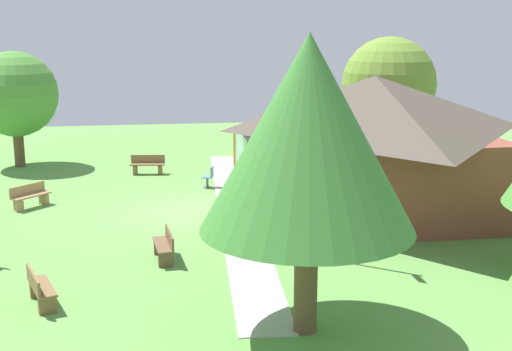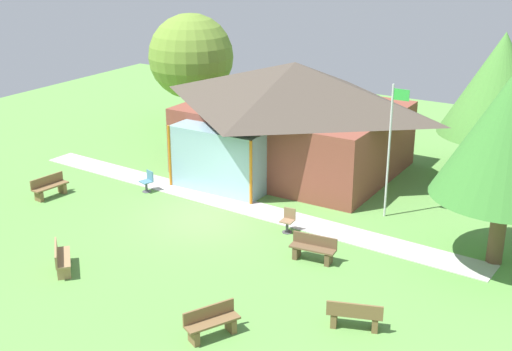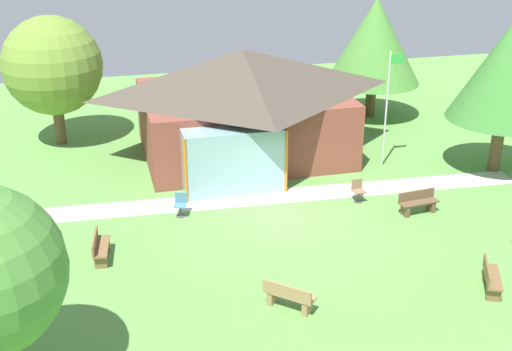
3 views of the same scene
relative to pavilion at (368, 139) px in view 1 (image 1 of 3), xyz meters
name	(u,v)px [view 1 (image 1 of 3)]	position (x,y,z in m)	size (l,w,h in m)	color
ground_plane	(185,213)	(0.09, -6.66, -2.47)	(44.00, 44.00, 0.00)	#609947
pavilion	(368,139)	(0.00, 0.00, 0.00)	(9.72, 8.61, 4.75)	brown
footpath	(237,211)	(0.09, -4.80, -2.45)	(20.14, 1.30, 0.03)	#BCB7B2
flagpole	(332,164)	(5.58, -2.83, 0.32)	(0.64, 0.08, 5.01)	silver
bench_mid_right	(165,246)	(4.90, -7.42, -2.07)	(1.54, 0.60, 0.84)	brown
bench_front_center	(30,197)	(-1.49, -12.16, -2.07)	(1.40, 1.34, 0.84)	#9E7A51
bench_lawn_far_right	(40,289)	(7.65, -10.39, -2.07)	(1.56, 0.91, 0.84)	brown
bench_mid_left	(148,165)	(-6.56, -7.98, -2.07)	(0.61, 1.54, 0.84)	brown
patio_chair_lawn_spare	(212,226)	(3.15, -5.93, -2.05)	(0.47, 0.47, 0.86)	#8C6B4C
patio_chair_west	(209,178)	(-3.60, -5.50, -2.05)	(0.55, 0.55, 0.86)	teal
tree_east_hedge	(308,135)	(9.92, -4.48, 1.85)	(4.53, 4.53, 6.38)	brown
tree_lawn_corner	(15,94)	(-9.11, -13.91, 0.90)	(3.90, 3.90, 5.33)	brown
tree_behind_pavilion_left	(389,84)	(-7.97, 3.50, 1.23)	(4.48, 4.48, 5.96)	brown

